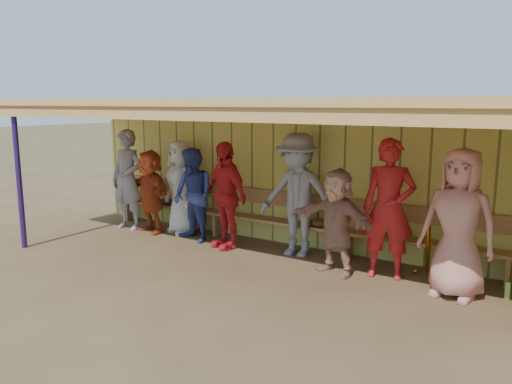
# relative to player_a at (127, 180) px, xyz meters

# --- Properties ---
(ground) EXTENTS (90.00, 90.00, 0.00)m
(ground) POSITION_rel_player_a_xyz_m (3.06, -0.49, -0.97)
(ground) COLOR brown
(ground) RESTS_ON ground
(player_a) EXTENTS (0.73, 0.50, 1.95)m
(player_a) POSITION_rel_player_a_xyz_m (0.00, 0.00, 0.00)
(player_a) COLOR gray
(player_a) RESTS_ON ground
(player_b) EXTENTS (1.01, 0.84, 1.77)m
(player_b) POSITION_rel_player_a_xyz_m (1.10, 0.32, -0.09)
(player_b) COLOR silver
(player_b) RESTS_ON ground
(player_c) EXTENTS (0.95, 0.82, 1.67)m
(player_c) POSITION_rel_player_a_xyz_m (1.65, -0.00, -0.14)
(player_c) COLOR #354093
(player_c) RESTS_ON ground
(player_d) EXTENTS (1.15, 0.78, 1.82)m
(player_d) POSITION_rel_player_a_xyz_m (2.36, -0.02, -0.07)
(player_d) COLOR red
(player_d) RESTS_ON ground
(player_e) EXTENTS (1.32, 0.80, 1.99)m
(player_e) POSITION_rel_player_a_xyz_m (3.60, 0.24, 0.02)
(player_e) COLOR gray
(player_e) RESTS_ON ground
(player_f) EXTENTS (1.50, 0.87, 1.54)m
(player_f) POSITION_rel_player_a_xyz_m (4.48, -0.22, -0.20)
(player_f) COLOR tan
(player_f) RESTS_ON ground
(player_g) EXTENTS (0.82, 0.64, 1.98)m
(player_g) POSITION_rel_player_a_xyz_m (5.15, 0.04, 0.01)
(player_g) COLOR #B41C1D
(player_g) RESTS_ON ground
(player_h) EXTENTS (1.01, 0.73, 1.91)m
(player_h) POSITION_rel_player_a_xyz_m (6.12, -0.23, -0.02)
(player_h) COLOR tan
(player_h) RESTS_ON ground
(player_extra) EXTENTS (1.54, 0.84, 1.58)m
(player_extra) POSITION_rel_player_a_xyz_m (0.55, 0.05, -0.18)
(player_extra) COLOR #BF431E
(player_extra) RESTS_ON ground
(dugout_structure) EXTENTS (8.80, 3.20, 2.50)m
(dugout_structure) POSITION_rel_player_a_xyz_m (3.45, 0.19, 0.72)
(dugout_structure) COLOR #DED25E
(dugout_structure) RESTS_ON ground
(bench) EXTENTS (7.60, 0.34, 0.93)m
(bench) POSITION_rel_player_a_xyz_m (3.06, 0.62, -0.45)
(bench) COLOR #AE7B4A
(bench) RESTS_ON ground
(dugout_equipment) EXTENTS (7.42, 0.62, 0.80)m
(dugout_equipment) POSITION_rel_player_a_xyz_m (2.07, 0.49, -0.48)
(dugout_equipment) COLOR gold
(dugout_equipment) RESTS_ON ground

